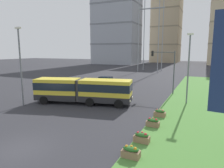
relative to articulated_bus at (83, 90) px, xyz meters
The scene contains 14 objects.
ground_plane 12.19m from the articulated_bus, 77.63° to the right, with size 260.00×260.00×0.00m, color #2D2D33.
grass_median 14.21m from the articulated_bus, ahead, with size 10.00×70.00×0.08m, color #4C8438.
articulated_bus is the anchor object (origin of this frame).
car_maroon_sedan 13.82m from the articulated_bus, 104.49° to the left, with size 4.58×2.43×1.58m.
flower_planter_0 13.78m from the articulated_bus, 45.57° to the right, with size 1.10×0.56×0.74m.
flower_planter_1 12.27m from the articulated_bus, 38.09° to the right, with size 1.10×0.56×0.74m.
flower_planter_2 10.57m from the articulated_bus, 23.82° to the right, with size 1.10×0.56×0.74m.
flower_planter_3 9.78m from the articulated_bus, ahead, with size 1.10×0.56×0.74m.
traffic_light_far_right 13.29m from the articulated_bus, 51.62° to the left, with size 3.64×0.28×6.38m.
streetlight_left 7.73m from the articulated_bus, 147.63° to the right, with size 0.70×0.28×8.99m.
streetlight_median 12.95m from the articulated_bus, 24.05° to the left, with size 0.70×0.28×8.39m.
apartment_tower_west 80.72m from the articulated_bus, 110.33° to the left, with size 21.24×15.89×37.25m.
apartment_tower_westcentre 102.66m from the articulated_bus, 94.52° to the left, with size 14.92×18.65×37.97m.
transmission_pylon 44.77m from the articulated_bus, 93.27° to the left, with size 9.00×6.24×29.00m.
Camera 1 is at (10.68, -8.70, 6.36)m, focal length 32.53 mm.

